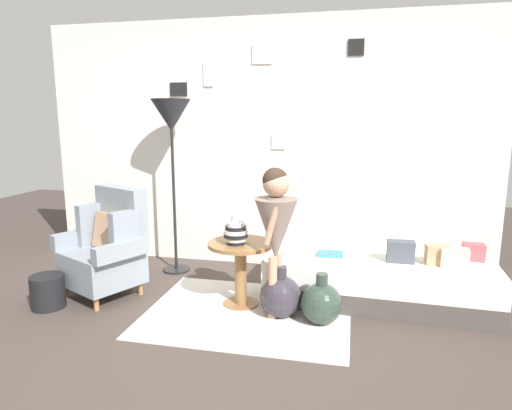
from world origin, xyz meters
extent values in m
plane|color=#423833|center=(0.00, 0.00, 0.00)|extent=(12.00, 12.00, 0.00)
cube|color=silver|center=(0.00, 1.95, 1.30)|extent=(4.80, 0.10, 2.60)
cube|color=black|center=(-0.90, 1.90, 1.89)|extent=(0.19, 0.02, 0.14)
cube|color=silver|center=(-0.90, 1.89, 1.89)|extent=(0.15, 0.01, 0.11)
cube|color=black|center=(0.93, 1.90, 2.26)|extent=(0.15, 0.02, 0.15)
cube|color=slate|center=(0.93, 1.89, 2.26)|extent=(0.12, 0.01, 0.12)
cube|color=white|center=(0.01, 1.90, 2.22)|extent=(0.21, 0.02, 0.19)
cube|color=#9E9E99|center=(0.01, 1.89, 2.22)|extent=(0.16, 0.01, 0.15)
cube|color=white|center=(0.18, 1.90, 1.35)|extent=(0.14, 0.02, 0.16)
cube|color=slate|center=(0.18, 1.89, 1.35)|extent=(0.11, 0.01, 0.13)
cube|color=white|center=(-0.57, 1.90, 2.04)|extent=(0.10, 0.02, 0.25)
cube|color=gray|center=(-0.57, 1.89, 2.04)|extent=(0.08, 0.01, 0.19)
cube|color=silver|center=(0.15, 0.63, 0.01)|extent=(1.66, 1.30, 0.01)
cylinder|color=#9E7042|center=(-1.53, 0.62, 0.06)|extent=(0.04, 0.04, 0.12)
cylinder|color=#9E7042|center=(-1.10, 0.41, 0.06)|extent=(0.04, 0.04, 0.12)
cylinder|color=#9E7042|center=(-1.33, 1.02, 0.06)|extent=(0.04, 0.04, 0.12)
cylinder|color=#9E7042|center=(-0.90, 0.81, 0.06)|extent=(0.04, 0.04, 0.12)
cube|color=gray|center=(-1.21, 0.71, 0.27)|extent=(0.79, 0.77, 0.30)
cube|color=gray|center=(-1.11, 0.92, 0.70)|extent=(0.60, 0.39, 0.55)
cube|color=gray|center=(-1.40, 0.92, 0.61)|extent=(0.21, 0.31, 0.39)
cube|color=gray|center=(-0.94, 0.68, 0.61)|extent=(0.21, 0.31, 0.39)
cube|color=gray|center=(-1.52, 0.84, 0.49)|extent=(0.30, 0.49, 0.14)
cube|color=gray|center=(-0.93, 0.55, 0.49)|extent=(0.30, 0.49, 0.14)
cube|color=tan|center=(-1.17, 0.80, 0.58)|extent=(0.40, 0.31, 0.33)
cube|color=#4C4742|center=(1.20, 1.12, 0.09)|extent=(1.94, 0.90, 0.18)
cube|color=white|center=(1.20, 1.12, 0.29)|extent=(1.94, 0.90, 0.22)
cube|color=#D64C56|center=(1.98, 1.21, 0.47)|extent=(0.18, 0.13, 0.14)
cube|color=beige|center=(1.78, 0.99, 0.48)|extent=(0.22, 0.13, 0.16)
cube|color=tan|center=(1.66, 1.03, 0.48)|extent=(0.19, 0.13, 0.16)
cube|color=#474C56|center=(1.37, 1.03, 0.49)|extent=(0.22, 0.12, 0.18)
cylinder|color=olive|center=(0.05, 0.78, 0.01)|extent=(0.30, 0.30, 0.02)
cylinder|color=olive|center=(0.05, 0.78, 0.27)|extent=(0.10, 0.10, 0.51)
cylinder|color=olive|center=(0.05, 0.78, 0.54)|extent=(0.55, 0.55, 0.03)
cylinder|color=black|center=(0.03, 0.73, 0.57)|extent=(0.15, 0.15, 0.03)
cylinder|color=silver|center=(0.03, 0.73, 0.60)|extent=(0.18, 0.18, 0.03)
cylinder|color=black|center=(0.03, 0.73, 0.63)|extent=(0.20, 0.20, 0.03)
cylinder|color=silver|center=(0.03, 0.73, 0.66)|extent=(0.20, 0.20, 0.03)
cylinder|color=black|center=(0.03, 0.73, 0.70)|extent=(0.18, 0.18, 0.03)
cylinder|color=silver|center=(0.03, 0.73, 0.73)|extent=(0.15, 0.15, 0.03)
cylinder|color=silver|center=(0.03, 0.73, 0.77)|extent=(0.07, 0.07, 0.06)
cylinder|color=black|center=(-0.83, 1.49, 0.01)|extent=(0.28, 0.28, 0.02)
cylinder|color=black|center=(-0.83, 1.49, 0.86)|extent=(0.03, 0.03, 1.67)
cone|color=#232328|center=(-0.83, 1.49, 1.61)|extent=(0.39, 0.39, 0.32)
cylinder|color=tan|center=(0.37, 0.57, 0.26)|extent=(0.07, 0.07, 0.52)
cylinder|color=tan|center=(0.40, 0.67, 0.26)|extent=(0.07, 0.07, 0.52)
cone|color=gray|center=(0.38, 0.62, 0.73)|extent=(0.34, 0.34, 0.49)
cylinder|color=gray|center=(0.38, 0.62, 0.89)|extent=(0.17, 0.17, 0.19)
cylinder|color=tan|center=(0.37, 0.50, 0.80)|extent=(0.14, 0.08, 0.33)
cylinder|color=tan|center=(0.43, 0.73, 0.80)|extent=(0.14, 0.08, 0.33)
sphere|color=tan|center=(0.38, 0.62, 1.09)|extent=(0.21, 0.21, 0.21)
sphere|color=#38281E|center=(0.37, 0.62, 1.12)|extent=(0.20, 0.20, 0.20)
cube|color=teal|center=(0.79, 1.08, 0.42)|extent=(0.22, 0.17, 0.03)
sphere|color=#332D38|center=(0.42, 0.63, 0.17)|extent=(0.34, 0.34, 0.34)
cylinder|color=#332D38|center=(0.42, 0.63, 0.38)|extent=(0.09, 0.09, 0.09)
sphere|color=#2D3D33|center=(0.75, 0.57, 0.16)|extent=(0.32, 0.32, 0.32)
cylinder|color=#2D3D33|center=(0.75, 0.57, 0.36)|extent=(0.09, 0.09, 0.09)
cylinder|color=black|center=(-1.53, 0.38, 0.14)|extent=(0.28, 0.28, 0.28)
camera|label=1|loc=(0.96, -2.72, 1.58)|focal=31.25mm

